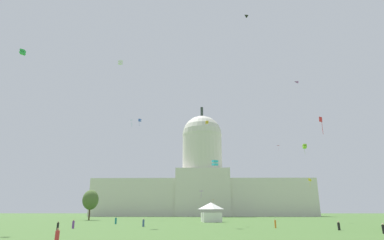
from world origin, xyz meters
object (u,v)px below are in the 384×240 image
(person_teal_back_center, at_px, (116,221))
(kite_red_mid, at_px, (321,121))
(kite_pink_mid, at_px, (278,147))
(kite_violet_high, at_px, (299,82))
(kite_black_high, at_px, (249,16))
(tree_west_near, at_px, (91,200))
(kite_lime_mid, at_px, (305,146))
(person_purple_edge_west, at_px, (73,225))
(kite_yellow_low, at_px, (310,180))
(kite_blue_high, at_px, (140,120))
(kite_violet_low, at_px, (201,192))
(person_black_near_tent, at_px, (384,229))
(person_black_near_tree_east, at_px, (58,227))
(kite_gold_mid, at_px, (207,122))
(kite_cyan_low, at_px, (215,163))
(kite_turquoise_high, at_px, (132,121))
(person_black_mid_left, at_px, (339,226))
(event_tent, at_px, (211,212))
(person_denim_back_right, at_px, (143,223))
(kite_green_mid, at_px, (23,52))
(capitol_building, at_px, (202,183))
(kite_orange_low, at_px, (213,200))
(kite_white_high, at_px, (120,62))
(person_orange_front_left, at_px, (275,224))

(person_teal_back_center, height_order, kite_red_mid, kite_red_mid)
(person_teal_back_center, height_order, kite_pink_mid, kite_pink_mid)
(kite_violet_high, xyz_separation_m, kite_black_high, (-16.83, -19.89, 7.82))
(tree_west_near, xyz_separation_m, kite_lime_mid, (74.53, -20.30, 15.88))
(person_purple_edge_west, height_order, kite_yellow_low, kite_yellow_low)
(kite_lime_mid, xyz_separation_m, kite_blue_high, (-58.83, 26.58, 17.01))
(kite_black_high, bearing_deg, kite_violet_low, 31.17)
(person_purple_edge_west, relative_size, person_black_near_tent, 1.09)
(person_black_near_tree_east, height_order, kite_gold_mid, kite_gold_mid)
(kite_gold_mid, xyz_separation_m, kite_cyan_low, (1.29, -11.83, -12.63))
(person_black_near_tent, relative_size, kite_red_mid, 0.37)
(kite_turquoise_high, xyz_separation_m, kite_cyan_low, (34.39, -68.54, -29.98))
(person_black_near_tent, xyz_separation_m, kite_pink_mid, (8.67, 87.72, 30.64))
(person_black_mid_left, bearing_deg, event_tent, -2.51)
(kite_violet_high, distance_m, kite_blue_high, 68.42)
(tree_west_near, height_order, person_black_mid_left, tree_west_near)
(person_denim_back_right, distance_m, person_black_mid_left, 38.55)
(person_black_near_tree_east, height_order, kite_yellow_low, kite_yellow_low)
(person_purple_edge_west, bearing_deg, kite_green_mid, -71.66)
(kite_violet_high, distance_m, kite_lime_mid, 22.82)
(capitol_building, bearing_deg, event_tent, -89.26)
(capitol_building, relative_size, person_black_near_tree_east, 89.74)
(person_black_near_tree_east, distance_m, kite_orange_low, 124.52)
(kite_black_high, bearing_deg, kite_lime_mid, -6.55)
(kite_blue_high, bearing_deg, kite_white_high, -136.47)
(kite_violet_high, bearing_deg, kite_violet_low, 66.67)
(person_teal_back_center, bearing_deg, kite_pink_mid, 116.63)
(kite_violet_low, bearing_deg, kite_cyan_low, 101.50)
(person_denim_back_right, distance_m, kite_green_mid, 43.64)
(kite_gold_mid, bearing_deg, tree_west_near, -148.72)
(person_black_mid_left, height_order, kite_gold_mid, kite_gold_mid)
(kite_cyan_low, bearing_deg, kite_turquoise_high, 91.28)
(kite_lime_mid, bearing_deg, person_orange_front_left, 56.77)
(kite_pink_mid, bearing_deg, kite_yellow_low, 114.85)
(tree_west_near, xyz_separation_m, person_black_near_tent, (68.22, -67.59, -6.54))
(kite_orange_low, bearing_deg, capitol_building, 161.71)
(capitol_building, height_order, kite_pink_mid, capitol_building)
(kite_gold_mid, height_order, kite_yellow_low, kite_gold_mid)
(event_tent, distance_m, person_purple_edge_west, 45.87)
(kite_black_high, distance_m, kite_gold_mid, 28.45)
(kite_lime_mid, bearing_deg, person_teal_back_center, 11.39)
(kite_lime_mid, bearing_deg, kite_yellow_low, -113.96)
(event_tent, relative_size, kite_pink_mid, 3.72)
(capitol_building, distance_m, kite_violet_high, 123.36)
(kite_turquoise_high, bearing_deg, kite_orange_low, -106.59)
(kite_violet_high, relative_size, kite_cyan_low, 1.15)
(person_black_near_tent, relative_size, kite_blue_high, 0.51)
(tree_west_near, distance_m, kite_turquoise_high, 41.50)
(person_denim_back_right, height_order, person_black_mid_left, person_denim_back_right)
(kite_red_mid, height_order, kite_pink_mid, kite_pink_mid)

